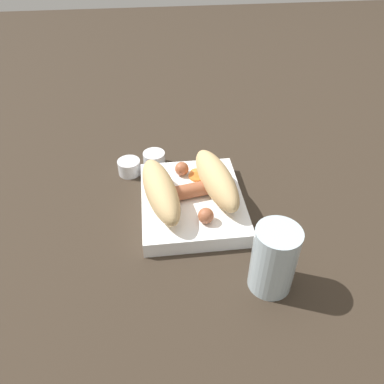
# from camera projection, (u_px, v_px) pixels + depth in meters

# --- Properties ---
(ground_plane) EXTENTS (3.00, 3.00, 0.00)m
(ground_plane) POSITION_uv_depth(u_px,v_px,m) (192.00, 208.00, 0.72)
(ground_plane) COLOR #33281E
(food_tray) EXTENTS (0.23, 0.19, 0.03)m
(food_tray) POSITION_uv_depth(u_px,v_px,m) (192.00, 202.00, 0.71)
(food_tray) COLOR white
(food_tray) RESTS_ON ground_plane
(bread_roll) EXTENTS (0.21, 0.19, 0.06)m
(bread_roll) POSITION_uv_depth(u_px,v_px,m) (189.00, 185.00, 0.68)
(bread_roll) COLOR tan
(bread_roll) RESTS_ON food_tray
(sausage) EXTENTS (0.17, 0.15, 0.03)m
(sausage) POSITION_uv_depth(u_px,v_px,m) (193.00, 190.00, 0.69)
(sausage) COLOR #9E5638
(sausage) RESTS_ON food_tray
(pickled_veggies) EXTENTS (0.07, 0.07, 0.00)m
(pickled_veggies) POSITION_uv_depth(u_px,v_px,m) (202.00, 174.00, 0.75)
(pickled_veggies) COLOR orange
(pickled_veggies) RESTS_ON food_tray
(condiment_cup_near) EXTENTS (0.05, 0.05, 0.03)m
(condiment_cup_near) POSITION_uv_depth(u_px,v_px,m) (154.00, 160.00, 0.82)
(condiment_cup_near) COLOR silver
(condiment_cup_near) RESTS_ON ground_plane
(condiment_cup_far) EXTENTS (0.05, 0.05, 0.03)m
(condiment_cup_far) POSITION_uv_depth(u_px,v_px,m) (129.00, 168.00, 0.80)
(condiment_cup_far) COLOR silver
(condiment_cup_far) RESTS_ON ground_plane
(drink_glass) EXTENTS (0.07, 0.07, 0.12)m
(drink_glass) POSITION_uv_depth(u_px,v_px,m) (274.00, 259.00, 0.55)
(drink_glass) COLOR silver
(drink_glass) RESTS_ON ground_plane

